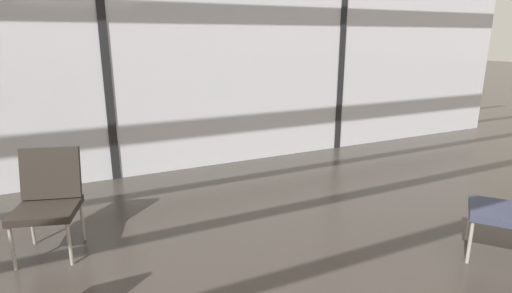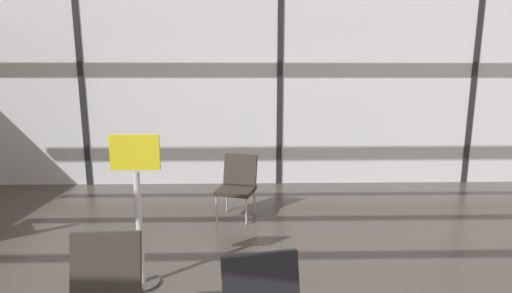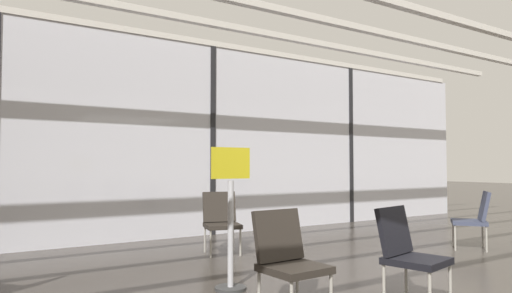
# 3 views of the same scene
# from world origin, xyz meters

# --- Properties ---
(glass_curtain_wall) EXTENTS (14.00, 0.08, 3.47)m
(glass_curtain_wall) POSITION_xyz_m (0.00, 5.20, 1.74)
(glass_curtain_wall) COLOR silver
(glass_curtain_wall) RESTS_ON ground
(window_mullion_1) EXTENTS (0.10, 0.12, 3.47)m
(window_mullion_1) POSITION_xyz_m (0.00, 5.20, 1.74)
(window_mullion_1) COLOR black
(window_mullion_1) RESTS_ON ground
(window_mullion_2) EXTENTS (0.10, 0.12, 3.47)m
(window_mullion_2) POSITION_xyz_m (3.50, 5.20, 1.74)
(window_mullion_2) COLOR black
(window_mullion_2) RESTS_ON ground
(parked_airplane) EXTENTS (11.57, 4.28, 4.28)m
(parked_airplane) POSITION_xyz_m (-1.06, 10.20, 2.14)
(parked_airplane) COLOR #B2BCD6
(parked_airplane) RESTS_ON ground
(lounge_chair_6) EXTENTS (0.61, 0.64, 0.87)m
(lounge_chair_6) POSITION_xyz_m (-0.72, 3.51, 0.49)
(lounge_chair_6) COLOR #28231E
(lounge_chair_6) RESTS_ON ground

